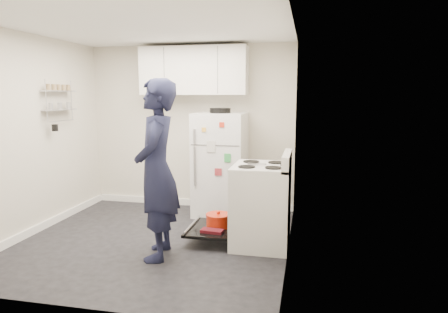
% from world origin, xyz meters
% --- Properties ---
extents(room, '(3.21, 3.21, 2.51)m').
position_xyz_m(room, '(-0.03, 0.03, 1.21)').
color(room, black).
rests_on(room, ground).
extents(electric_range, '(0.66, 0.76, 1.10)m').
position_xyz_m(electric_range, '(1.26, 0.15, 0.47)').
color(electric_range, silver).
rests_on(electric_range, ground).
extents(open_oven_door, '(0.55, 0.72, 0.23)m').
position_xyz_m(open_oven_door, '(0.71, 0.18, 0.19)').
color(open_oven_door, black).
rests_on(open_oven_door, ground).
extents(refrigerator, '(0.72, 0.74, 1.56)m').
position_xyz_m(refrigerator, '(0.54, 1.25, 0.75)').
color(refrigerator, white).
rests_on(refrigerator, ground).
extents(upper_cabinets, '(1.60, 0.33, 0.70)m').
position_xyz_m(upper_cabinets, '(0.10, 1.43, 2.10)').
color(upper_cabinets, silver).
rests_on(upper_cabinets, room).
extents(wall_shelf_rack, '(0.14, 0.60, 0.61)m').
position_xyz_m(wall_shelf_rack, '(-1.52, 0.49, 1.68)').
color(wall_shelf_rack, '#B2B2B7').
rests_on(wall_shelf_rack, room).
extents(person, '(0.59, 0.78, 1.92)m').
position_xyz_m(person, '(0.22, -0.44, 0.96)').
color(person, black).
rests_on(person, ground).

